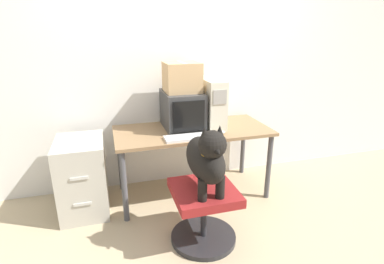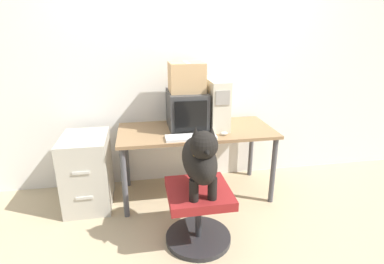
{
  "view_description": "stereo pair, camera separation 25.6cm",
  "coord_description": "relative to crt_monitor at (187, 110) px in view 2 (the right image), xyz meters",
  "views": [
    {
      "loc": [
        -0.78,
        -2.3,
        1.62
      ],
      "look_at": [
        -0.1,
        0.02,
        0.79
      ],
      "focal_mm": 28.0,
      "sensor_mm": 36.0,
      "label": 1
    },
    {
      "loc": [
        -0.53,
        -2.36,
        1.62
      ],
      "look_at": [
        -0.1,
        0.02,
        0.79
      ],
      "focal_mm": 28.0,
      "sensor_mm": 36.0,
      "label": 2
    }
  ],
  "objects": [
    {
      "name": "office_chair",
      "position": [
        -0.04,
        -0.81,
        -0.61
      ],
      "size": [
        0.53,
        0.53,
        0.47
      ],
      "color": "#262628",
      "rests_on": "ground_plane"
    },
    {
      "name": "cardboard_box",
      "position": [
        0.0,
        0.0,
        0.32
      ],
      "size": [
        0.32,
        0.31,
        0.28
      ],
      "color": "tan",
      "rests_on": "crt_monitor"
    },
    {
      "name": "wall_back",
      "position": [
        0.08,
        0.32,
        0.42
      ],
      "size": [
        8.0,
        0.05,
        2.6
      ],
      "color": "white",
      "rests_on": "ground_plane"
    },
    {
      "name": "dog",
      "position": [
        -0.04,
        -0.85,
        -0.14
      ],
      "size": [
        0.24,
        0.57,
        0.55
      ],
      "color": "black",
      "rests_on": "office_chair"
    },
    {
      "name": "crt_monitor",
      "position": [
        0.0,
        0.0,
        0.0
      ],
      "size": [
        0.36,
        0.48,
        0.36
      ],
      "color": "#383838",
      "rests_on": "desk"
    },
    {
      "name": "computer_mouse",
      "position": [
        0.29,
        -0.3,
        -0.16
      ],
      "size": [
        0.07,
        0.04,
        0.03
      ],
      "color": "beige",
      "rests_on": "desk"
    },
    {
      "name": "pc_tower",
      "position": [
        0.29,
        -0.0,
        0.06
      ],
      "size": [
        0.17,
        0.5,
        0.47
      ],
      "color": "beige",
      "rests_on": "desk"
    },
    {
      "name": "ground_plane",
      "position": [
        0.08,
        -0.43,
        -0.88
      ],
      "size": [
        12.0,
        12.0,
        0.0
      ],
      "primitive_type": "plane",
      "color": "tan"
    },
    {
      "name": "keyboard",
      "position": [
        -0.02,
        -0.33,
        -0.17
      ],
      "size": [
        0.45,
        0.15,
        0.03
      ],
      "color": "silver",
      "rests_on": "desk"
    },
    {
      "name": "desk",
      "position": [
        0.08,
        -0.08,
        -0.26
      ],
      "size": [
        1.5,
        0.68,
        0.7
      ],
      "color": "olive",
      "rests_on": "ground_plane"
    },
    {
      "name": "filing_cabinet",
      "position": [
        -0.97,
        -0.09,
        -0.53
      ],
      "size": [
        0.41,
        0.56,
        0.69
      ],
      "color": "#B7B2A3",
      "rests_on": "ground_plane"
    }
  ]
}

